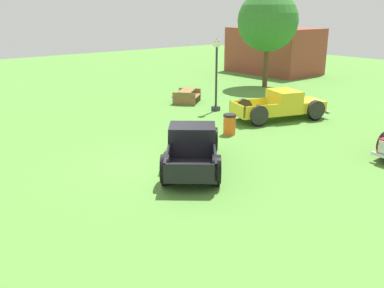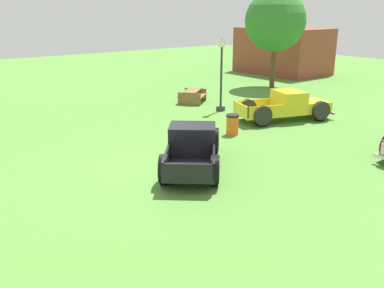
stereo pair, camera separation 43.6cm
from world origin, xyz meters
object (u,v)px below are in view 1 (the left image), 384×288
trash_can (229,124)px  pickup_truck_foreground (192,146)px  pickup_truck_behind_right (285,105)px  oak_tree_east (268,21)px  lamp_post_near (216,74)px  picnic_table (187,95)px

trash_can → pickup_truck_foreground: bearing=-63.5°
pickup_truck_foreground → trash_can: pickup_truck_foreground is taller
pickup_truck_behind_right → oak_tree_east: oak_tree_east is taller
pickup_truck_foreground → oak_tree_east: 17.76m
pickup_truck_foreground → lamp_post_near: 8.95m
trash_can → pickup_truck_behind_right: bearing=92.6°
lamp_post_near → pickup_truck_behind_right: bearing=21.5°
pickup_truck_behind_right → lamp_post_near: size_ratio=1.32×
pickup_truck_foreground → trash_can: (-1.92, 3.86, -0.25)m
pickup_truck_behind_right → pickup_truck_foreground: bearing=-75.4°
oak_tree_east → lamp_post_near: bearing=-67.7°
picnic_table → oak_tree_east: oak_tree_east is taller
lamp_post_near → picnic_table: bearing=176.4°
trash_can → picnic_table: bearing=156.0°
lamp_post_near → trash_can: (3.90, -2.80, -1.62)m
picnic_table → trash_can: (6.68, -2.97, -0.01)m
lamp_post_near → oak_tree_east: bearing=112.3°
picnic_table → trash_can: 7.32m
lamp_post_near → oak_tree_east: size_ratio=0.58×
pickup_truck_foreground → oak_tree_east: (-9.12, 14.71, 3.99)m
pickup_truck_behind_right → lamp_post_near: bearing=-158.5°
pickup_truck_behind_right → trash_can: size_ratio=5.57×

